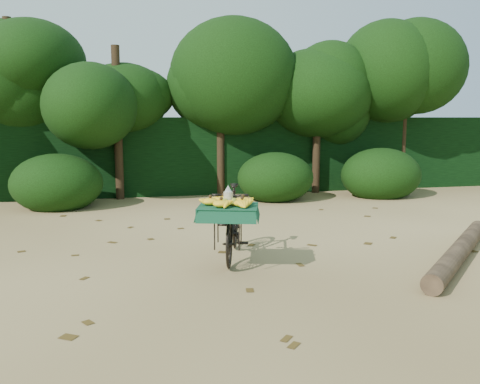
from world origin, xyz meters
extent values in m
plane|color=tan|center=(0.00, 0.00, 0.00)|extent=(80.00, 80.00, 0.00)
imported|color=black|center=(-0.36, 0.02, 0.47)|extent=(0.87, 1.62, 0.94)
cube|color=black|center=(-0.53, -0.55, 0.77)|extent=(0.44, 0.49, 0.02)
cube|color=#134A32|center=(-0.53, -0.55, 0.78)|extent=(0.81, 0.73, 0.01)
ellipsoid|color=olive|center=(-0.47, -0.57, 0.83)|extent=(0.09, 0.07, 0.10)
ellipsoid|color=olive|center=(-0.55, -0.50, 0.83)|extent=(0.09, 0.07, 0.10)
ellipsoid|color=olive|center=(-0.58, -0.59, 0.83)|extent=(0.09, 0.07, 0.10)
cylinder|color=#EAE5C6|center=(-0.53, -0.54, 0.88)|extent=(0.11, 0.11, 0.14)
cylinder|color=brown|center=(2.43, -0.70, 0.12)|extent=(2.44, 2.41, 0.23)
cube|color=black|center=(0.00, 6.30, 0.90)|extent=(26.00, 1.80, 1.80)
camera|label=1|loc=(-1.67, -6.18, 1.78)|focal=38.00mm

